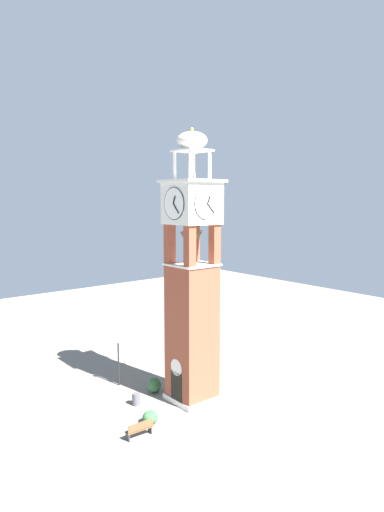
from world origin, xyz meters
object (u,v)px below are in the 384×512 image
Objects in this scene: trash_bin at (136,399)px; park_bench at (140,429)px; lamp_post at (118,353)px; clock_tower at (192,290)px.

park_bench is at bearing -29.98° from trash_bin.
lamp_post reaches higher than park_bench.
park_bench is 4.12m from trash_bin.
lamp_post is (-5.17, -2.55, -5.02)m from clock_tower.
clock_tower is 7.97m from trash_bin.
lamp_post is 4.33× the size of trash_bin.
lamp_post reaches higher than trash_bin.
clock_tower is 5.12× the size of lamp_post.
clock_tower reaches higher than lamp_post.
park_bench is (1.87, -5.38, -6.97)m from clock_tower.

